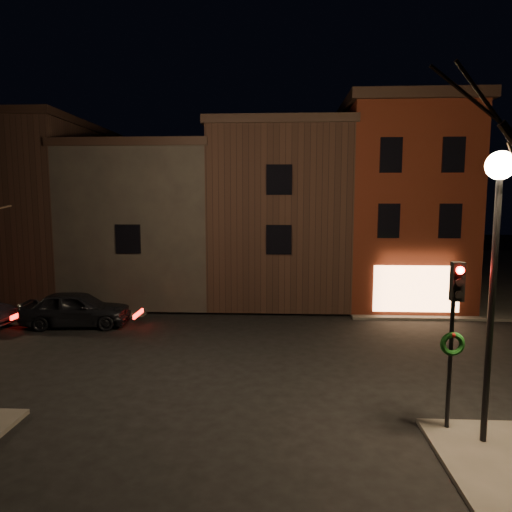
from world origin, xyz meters
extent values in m
plane|color=black|center=(0.00, 0.00, 0.00)|extent=(120.00, 120.00, 0.00)
cube|color=#2D2B28|center=(-20.00, 20.00, 0.06)|extent=(30.00, 30.00, 0.12)
cube|color=#4E190E|center=(8.00, 9.50, 5.12)|extent=(6.00, 8.00, 10.00)
cube|color=black|center=(8.00, 9.50, 10.37)|extent=(6.50, 8.50, 0.50)
cube|color=#FFB072|center=(8.00, 5.45, 1.42)|extent=(4.00, 0.12, 2.20)
cube|color=black|center=(1.50, 10.50, 4.62)|extent=(7.00, 10.00, 9.00)
cube|color=black|center=(1.50, 10.50, 9.32)|extent=(7.30, 10.30, 0.40)
cube|color=black|center=(-5.75, 10.50, 4.12)|extent=(7.50, 10.00, 8.00)
cube|color=black|center=(-5.75, 10.50, 8.32)|extent=(7.80, 10.30, 0.40)
cube|color=black|center=(-13.00, 10.50, 4.87)|extent=(7.00, 10.00, 9.50)
cube|color=black|center=(-13.00, 10.50, 9.82)|extent=(7.30, 10.30, 0.40)
cylinder|color=black|center=(6.20, -6.00, 3.12)|extent=(0.14, 0.14, 6.00)
sphere|color=#FFD18C|center=(6.20, -6.00, 6.30)|extent=(0.60, 0.60, 0.60)
cylinder|color=black|center=(5.60, -5.40, 2.12)|extent=(0.10, 0.10, 4.00)
cube|color=black|center=(5.60, -5.58, 3.72)|extent=(0.28, 0.22, 0.90)
cylinder|color=#FF0C07|center=(5.60, -5.70, 4.00)|extent=(0.18, 0.06, 0.18)
cylinder|color=black|center=(5.60, -5.70, 3.72)|extent=(0.18, 0.06, 0.18)
cylinder|color=black|center=(5.60, -5.70, 3.44)|extent=(0.18, 0.06, 0.18)
torus|color=#0C380F|center=(5.60, -5.49, 2.22)|extent=(0.58, 0.14, 0.58)
sphere|color=#990C0C|center=(5.60, -5.51, 2.44)|extent=(0.12, 0.12, 0.12)
imported|color=black|center=(-7.44, 3.27, 0.79)|extent=(4.79, 2.28, 1.58)
camera|label=1|loc=(1.54, -16.06, 5.56)|focal=32.00mm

